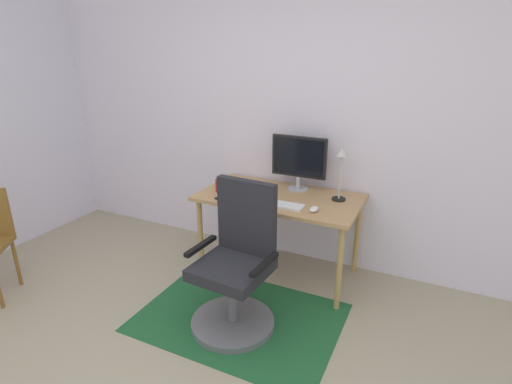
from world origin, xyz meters
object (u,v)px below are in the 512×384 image
(coffee_cup, at_px, (220,185))
(cell_phone, at_px, (224,197))
(computer_mouse, at_px, (314,209))
(office_chair, at_px, (236,274))
(monitor, at_px, (299,159))
(keyboard, at_px, (276,204))
(desk_lamp, at_px, (341,167))
(desk, at_px, (280,204))

(coffee_cup, bearing_deg, cell_phone, -48.88)
(computer_mouse, xyz_separation_m, office_chair, (-0.36, -0.57, -0.34))
(monitor, height_order, keyboard, monitor)
(cell_phone, relative_size, office_chair, 0.13)
(desk_lamp, bearing_deg, desk, -165.75)
(desk, relative_size, cell_phone, 9.46)
(keyboard, bearing_deg, cell_phone, -174.68)
(computer_mouse, distance_m, cell_phone, 0.75)
(computer_mouse, xyz_separation_m, desk_lamp, (0.11, 0.31, 0.26))
(keyboard, relative_size, computer_mouse, 4.13)
(desk, bearing_deg, computer_mouse, -28.67)
(computer_mouse, height_order, desk_lamp, desk_lamp)
(desk, distance_m, computer_mouse, 0.41)
(keyboard, relative_size, office_chair, 0.41)
(cell_phone, xyz_separation_m, desk_lamp, (0.86, 0.36, 0.27))
(monitor, height_order, office_chair, monitor)
(desk_lamp, bearing_deg, keyboard, -142.01)
(desk, height_order, keyboard, keyboard)
(monitor, relative_size, cell_phone, 3.39)
(desk_lamp, bearing_deg, coffee_cup, -166.33)
(coffee_cup, distance_m, office_chair, 0.90)
(computer_mouse, xyz_separation_m, cell_phone, (-0.75, -0.05, -0.01))
(cell_phone, height_order, office_chair, office_chair)
(desk, distance_m, cell_phone, 0.47)
(monitor, xyz_separation_m, coffee_cup, (-0.58, -0.34, -0.22))
(computer_mouse, height_order, office_chair, office_chair)
(desk, height_order, coffee_cup, coffee_cup)
(computer_mouse, bearing_deg, coffee_cup, 174.90)
(coffee_cup, bearing_deg, monitor, 29.94)
(computer_mouse, distance_m, coffee_cup, 0.86)
(keyboard, xyz_separation_m, cell_phone, (-0.45, -0.04, -0.00))
(monitor, bearing_deg, desk_lamp, -14.64)
(computer_mouse, xyz_separation_m, coffee_cup, (-0.86, 0.08, 0.04))
(desk, distance_m, coffee_cup, 0.53)
(desk, xyz_separation_m, keyboard, (0.05, -0.20, 0.08))
(monitor, xyz_separation_m, office_chair, (-0.08, -0.98, -0.59))
(desk_lamp, bearing_deg, monitor, 165.36)
(desk, distance_m, office_chair, 0.80)
(computer_mouse, bearing_deg, monitor, 124.03)
(desk, distance_m, monitor, 0.41)
(monitor, relative_size, coffee_cup, 4.33)
(desk, distance_m, desk_lamp, 0.59)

